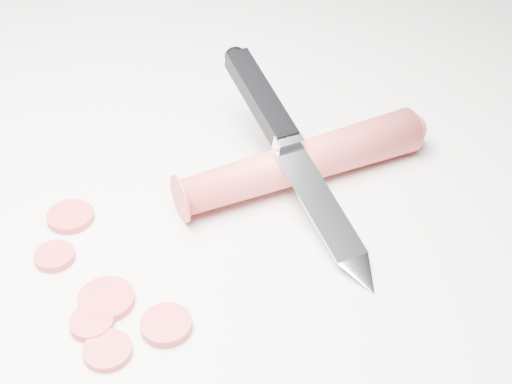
% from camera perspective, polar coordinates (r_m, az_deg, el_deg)
% --- Properties ---
extents(ground, '(2.40, 2.40, 0.00)m').
position_cam_1_polar(ground, '(0.57, -8.79, -3.30)').
color(ground, silver).
rests_on(ground, ground).
extents(carrot, '(0.17, 0.19, 0.04)m').
position_cam_1_polar(carrot, '(0.60, 3.71, 2.41)').
color(carrot, '#C73E3A').
rests_on(carrot, ground).
extents(carrot_slice_0, '(0.03, 0.03, 0.01)m').
position_cam_1_polar(carrot_slice_0, '(0.51, -13.01, -10.17)').
color(carrot_slice_0, '#C63335').
rests_on(carrot_slice_0, ground).
extents(carrot_slice_1, '(0.04, 0.04, 0.01)m').
position_cam_1_polar(carrot_slice_1, '(0.52, -11.90, -8.42)').
color(carrot_slice_1, '#C63335').
rests_on(carrot_slice_1, ground).
extents(carrot_slice_2, '(0.03, 0.03, 0.01)m').
position_cam_1_polar(carrot_slice_2, '(0.50, -11.78, -12.31)').
color(carrot_slice_2, '#C63335').
rests_on(carrot_slice_2, ground).
extents(carrot_slice_3, '(0.03, 0.03, 0.01)m').
position_cam_1_polar(carrot_slice_3, '(0.56, -15.81, -4.97)').
color(carrot_slice_3, '#C63335').
rests_on(carrot_slice_3, ground).
extents(carrot_slice_4, '(0.04, 0.04, 0.01)m').
position_cam_1_polar(carrot_slice_4, '(0.50, -7.19, -10.51)').
color(carrot_slice_4, '#C63335').
rests_on(carrot_slice_4, ground).
extents(carrot_slice_5, '(0.04, 0.04, 0.01)m').
position_cam_1_polar(carrot_slice_5, '(0.59, -14.62, -1.92)').
color(carrot_slice_5, '#C63335').
rests_on(carrot_slice_5, ground).
extents(kitchen_knife, '(0.22, 0.19, 0.08)m').
position_cam_1_polar(kitchen_knife, '(0.58, 3.27, 3.06)').
color(kitchen_knife, silver).
rests_on(kitchen_knife, ground).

